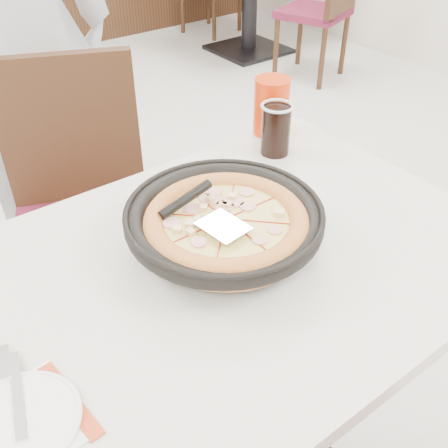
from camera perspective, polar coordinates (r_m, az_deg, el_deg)
floor at (r=1.77m, az=-0.36°, el=-18.09°), size 7.00×7.00×0.00m
main_table at (r=1.33m, az=-0.75°, el=-16.57°), size 1.24×0.87×0.75m
chair_far at (r=1.66m, az=-14.96°, el=-0.47°), size 0.55×0.55×0.95m
trivet at (r=1.08m, az=-1.47°, el=-1.92°), size 0.14×0.14×0.04m
pizza_pan at (r=1.08m, az=0.00°, el=-0.34°), size 0.36×0.36×0.01m
pizza at (r=1.05m, az=0.22°, el=-0.38°), size 0.37×0.37×0.02m
pizza_server at (r=1.00m, az=-0.10°, el=-0.22°), size 0.08×0.10×0.00m
napkin at (r=0.87m, az=-21.21°, el=-19.91°), size 0.18×0.18×0.00m
side_plate at (r=0.86m, az=-21.20°, el=-19.54°), size 0.18×0.18×0.01m
fork at (r=0.89m, az=-21.59°, el=-16.78°), size 0.06×0.16×0.00m
cola_glass at (r=1.41m, az=5.66°, el=10.06°), size 0.08×0.08×0.13m
red_cup at (r=1.51m, az=5.17°, el=12.63°), size 0.10×0.10×0.16m
diner_person at (r=2.00m, az=-22.27°, el=19.67°), size 0.80×0.67×1.88m
bg_table_right at (r=4.45m, az=2.82°, el=22.89°), size 1.20×0.81×0.75m
bg_chair_right_near at (r=3.94m, az=9.77°, el=22.09°), size 0.53×0.53×0.95m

